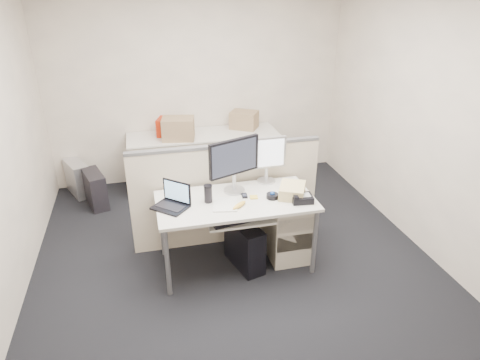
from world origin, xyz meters
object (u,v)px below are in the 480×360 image
object	(u,v)px
desk	(236,206)
laptop	(170,197)
monitor_main	(234,166)
desk_phone	(302,198)

from	to	relation	value
desk	laptop	size ratio (longest dim) A/B	4.92
desk	monitor_main	xyz separation A→B (m)	(0.03, 0.18, 0.34)
laptop	desk_phone	distance (m)	1.23
laptop	monitor_main	bearing A→B (deg)	59.51
desk_phone	laptop	bearing A→B (deg)	178.95
monitor_main	desk_phone	size ratio (longest dim) A/B	2.77
monitor_main	laptop	distance (m)	0.70
desk	desk_phone	size ratio (longest dim) A/B	7.59
desk	laptop	bearing A→B (deg)	-178.15
monitor_main	desk_phone	world-z (taller)	monitor_main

